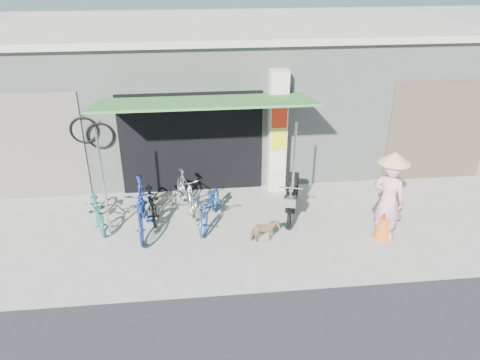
{
  "coord_description": "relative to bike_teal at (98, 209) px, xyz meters",
  "views": [
    {
      "loc": [
        -1.16,
        -7.89,
        5.49
      ],
      "look_at": [
        -0.2,
        1.0,
        1.0
      ],
      "focal_mm": 35.0,
      "sensor_mm": 36.0,
      "label": 1
    }
  ],
  "objects": [
    {
      "name": "bicycle_shop",
      "position": [
        3.28,
        3.94,
        1.44
      ],
      "size": [
        12.3,
        5.3,
        3.66
      ],
      "color": "gray",
      "rests_on": "ground"
    },
    {
      "name": "moped",
      "position": [
        4.28,
        0.03,
        0.05
      ],
      "size": [
        0.69,
        1.72,
        0.99
      ],
      "rotation": [
        0.0,
        0.0,
        -0.28
      ],
      "color": "black",
      "rests_on": "ground"
    },
    {
      "name": "bike_black",
      "position": [
        1.13,
        0.27,
        0.01
      ],
      "size": [
        0.77,
        1.61,
        0.81
      ],
      "primitive_type": "imported",
      "rotation": [
        0.0,
        0.0,
        0.15
      ],
      "color": "black",
      "rests_on": "ground"
    },
    {
      "name": "street_dog",
      "position": [
        3.49,
        -1.06,
        -0.14
      ],
      "size": [
        0.63,
        0.35,
        0.51
      ],
      "primitive_type": "imported",
      "rotation": [
        0.0,
        0.0,
        1.7
      ],
      "color": "tan",
      "rests_on": "ground"
    },
    {
      "name": "nun",
      "position": [
        5.99,
        -1.15,
        0.55
      ],
      "size": [
        0.76,
        0.74,
        1.94
      ],
      "rotation": [
        0.0,
        0.0,
        2.42
      ],
      "color": "pink",
      "rests_on": "ground"
    },
    {
      "name": "shop_pillar",
      "position": [
        4.14,
        1.3,
        1.1
      ],
      "size": [
        0.42,
        0.44,
        3.0
      ],
      "color": "beige",
      "rests_on": "ground"
    },
    {
      "name": "bike_silver",
      "position": [
        1.91,
        0.44,
        0.07
      ],
      "size": [
        0.86,
        1.62,
        0.94
      ],
      "primitive_type": "imported",
      "rotation": [
        0.0,
        0.0,
        0.29
      ],
      "color": "#B6B6BB",
      "rests_on": "ground"
    },
    {
      "name": "awning",
      "position": [
        2.38,
        0.48,
        2.12
      ],
      "size": [
        4.6,
        1.88,
        2.72
      ],
      "color": "#33692F",
      "rests_on": "ground"
    },
    {
      "name": "bike_navy",
      "position": [
        2.42,
        -0.2,
        0.04
      ],
      "size": [
        1.02,
        1.76,
        0.87
      ],
      "primitive_type": "imported",
      "rotation": [
        0.0,
        0.0,
        -0.28
      ],
      "color": "#214A98",
      "rests_on": "ground"
    },
    {
      "name": "bike_blue",
      "position": [
        0.97,
        -0.35,
        0.17
      ],
      "size": [
        0.63,
        1.92,
        1.14
      ],
      "primitive_type": "imported",
      "rotation": [
        0.0,
        0.0,
        0.05
      ],
      "color": "navy",
      "rests_on": "ground"
    },
    {
      "name": "neighbour_right",
      "position": [
        8.29,
        1.44,
        0.9
      ],
      "size": [
        2.6,
        0.06,
        2.6
      ],
      "primitive_type": "cube",
      "color": "brown",
      "rests_on": "ground"
    },
    {
      "name": "bike_teal",
      "position": [
        0.0,
        0.0,
        0.0
      ],
      "size": [
        0.95,
        1.6,
        0.79
      ],
      "primitive_type": "imported",
      "rotation": [
        0.0,
        0.0,
        0.3
      ],
      "color": "#1A7567",
      "rests_on": "ground"
    },
    {
      "name": "neighbour_left",
      "position": [
        -1.71,
        1.44,
        0.9
      ],
      "size": [
        2.6,
        0.06,
        2.6
      ],
      "primitive_type": "cube",
      "color": "#6B665B",
      "rests_on": "ground"
    },
    {
      "name": "ground",
      "position": [
        3.29,
        -1.15,
        -0.4
      ],
      "size": [
        80.0,
        80.0,
        0.0
      ],
      "primitive_type": "plane",
      "color": "#A59F95",
      "rests_on": "ground"
    }
  ]
}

